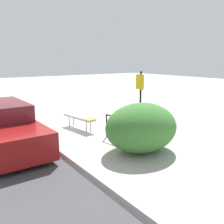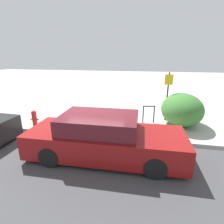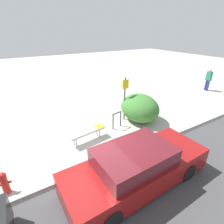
% 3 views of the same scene
% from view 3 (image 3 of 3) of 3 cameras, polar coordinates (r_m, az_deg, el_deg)
% --- Properties ---
extents(ground_plane, '(60.00, 60.00, 0.00)m').
position_cam_3_polar(ground_plane, '(6.52, -6.21, -17.94)').
color(ground_plane, '#ADAAA3').
extents(curb, '(60.00, 0.20, 0.13)m').
position_cam_3_polar(curb, '(6.47, -6.24, -17.52)').
color(curb, '#A8A8A3').
rests_on(curb, ground_plane).
extents(bench, '(1.68, 0.59, 0.52)m').
position_cam_3_polar(bench, '(7.63, -8.11, -6.46)').
color(bench, gray).
rests_on(bench, ground_plane).
extents(bike_rack, '(0.55, 0.14, 0.83)m').
position_cam_3_polar(bike_rack, '(8.54, 1.62, -2.14)').
color(bike_rack, black).
rests_on(bike_rack, ground_plane).
extents(sign_post, '(0.36, 0.08, 2.30)m').
position_cam_3_polar(sign_post, '(9.01, 4.22, 5.47)').
color(sign_post, black).
rests_on(sign_post, ground_plane).
extents(fire_hydrant, '(0.36, 0.22, 0.77)m').
position_cam_3_polar(fire_hydrant, '(6.34, -31.72, -18.98)').
color(fire_hydrant, red).
rests_on(fire_hydrant, ground_plane).
extents(shrub_hedge, '(1.80, 2.23, 1.44)m').
position_cam_3_polar(shrub_hedge, '(9.27, 9.03, 1.36)').
color(shrub_hedge, '#3D7A33').
rests_on(shrub_hedge, ground_plane).
extents(pedestrian, '(0.24, 0.41, 1.73)m').
position_cam_3_polar(pedestrian, '(15.73, 28.95, 9.40)').
color(pedestrian, navy).
rests_on(pedestrian, ground_plane).
extents(parked_car_near, '(4.73, 1.81, 1.36)m').
position_cam_3_polar(parked_car_near, '(5.67, 8.12, -17.41)').
color(parked_car_near, black).
rests_on(parked_car_near, ground_plane).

